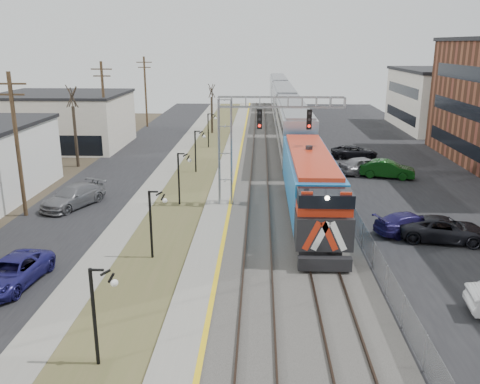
{
  "coord_description": "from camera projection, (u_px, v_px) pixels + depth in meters",
  "views": [
    {
      "loc": [
        2.05,
        -8.44,
        11.75
      ],
      "look_at": [
        0.8,
        22.75,
        2.6
      ],
      "focal_mm": 38.0,
      "sensor_mm": 36.0,
      "label": 1
    }
  ],
  "objects": [
    {
      "name": "sidewalk",
      "position": [
        158.0,
        180.0,
        45.3
      ],
      "size": [
        2.0,
        120.0,
        0.08
      ],
      "primitive_type": "cube",
      "color": "gray",
      "rests_on": "ground"
    },
    {
      "name": "car_street_b",
      "position": [
        73.0,
        197.0,
        37.74
      ],
      "size": [
        4.25,
        5.96,
        1.6
      ],
      "primitive_type": "imported",
      "rotation": [
        0.0,
        0.0,
        -0.41
      ],
      "color": "slate",
      "rests_on": "ground"
    },
    {
      "name": "parking_lot",
      "position": [
        419.0,
        183.0,
        44.41
      ],
      "size": [
        16.0,
        120.0,
        0.04
      ],
      "primitive_type": "cube",
      "color": "black",
      "rests_on": "ground"
    },
    {
      "name": "car_lot_e",
      "position": [
        364.0,
        166.0,
        47.22
      ],
      "size": [
        5.17,
        3.65,
        1.63
      ],
      "primitive_type": "imported",
      "rotation": [
        0.0,
        0.0,
        1.97
      ],
      "color": "gray",
      "rests_on": "ground"
    },
    {
      "name": "ballast_bed",
      "position": [
        282.0,
        181.0,
        44.85
      ],
      "size": [
        8.0,
        120.0,
        0.2
      ],
      "primitive_type": "cube",
      "color": "#595651",
      "rests_on": "ground"
    },
    {
      "name": "street_west",
      "position": [
        109.0,
        180.0,
        45.47
      ],
      "size": [
        7.0,
        120.0,
        0.04
      ],
      "primitive_type": "cube",
      "color": "black",
      "rests_on": "ground"
    },
    {
      "name": "signal_gantry",
      "position": [
        249.0,
        132.0,
        36.7
      ],
      "size": [
        9.0,
        1.07,
        8.15
      ],
      "color": "gray",
      "rests_on": "ground"
    },
    {
      "name": "platform_edge",
      "position": [
        235.0,
        179.0,
        44.97
      ],
      "size": [
        0.24,
        120.0,
        0.01
      ],
      "primitive_type": "cube",
      "color": "gold",
      "rests_on": "platform"
    },
    {
      "name": "grass_median",
      "position": [
        192.0,
        180.0,
        45.18
      ],
      "size": [
        4.0,
        120.0,
        0.06
      ],
      "primitive_type": "cube",
      "color": "#4E512B",
      "rests_on": "ground"
    },
    {
      "name": "track_near",
      "position": [
        259.0,
        178.0,
        44.88
      ],
      "size": [
        1.58,
        120.0,
        0.15
      ],
      "color": "#2D2119",
      "rests_on": "ballast_bed"
    },
    {
      "name": "car_lot_c",
      "position": [
        444.0,
        230.0,
        31.19
      ],
      "size": [
        5.7,
        3.41,
        1.48
      ],
      "primitive_type": "imported",
      "rotation": [
        0.0,
        0.0,
        1.38
      ],
      "color": "black",
      "rests_on": "ground"
    },
    {
      "name": "train",
      "position": [
        286.0,
        112.0,
        68.48
      ],
      "size": [
        3.0,
        85.85,
        5.33
      ],
      "color": "#166CB9",
      "rests_on": "ground"
    },
    {
      "name": "bare_trees",
      "position": [
        106.0,
        142.0,
        48.52
      ],
      "size": [
        12.3,
        42.3,
        5.95
      ],
      "color": "#382D23",
      "rests_on": "ground"
    },
    {
      "name": "car_street_a",
      "position": [
        12.0,
        273.0,
        25.42
      ],
      "size": [
        2.88,
        5.26,
        1.4
      ],
      "primitive_type": "imported",
      "rotation": [
        0.0,
        0.0,
        -0.12
      ],
      "color": "navy",
      "rests_on": "ground"
    },
    {
      "name": "car_lot_f",
      "position": [
        387.0,
        170.0,
        45.91
      ],
      "size": [
        5.08,
        2.91,
        1.58
      ],
      "primitive_type": "imported",
      "rotation": [
        0.0,
        0.0,
        1.3
      ],
      "color": "#0A360C",
      "rests_on": "ground"
    },
    {
      "name": "track_far",
      "position": [
        299.0,
        179.0,
        44.75
      ],
      "size": [
        1.58,
        120.0,
        0.15
      ],
      "color": "#2D2119",
      "rests_on": "ballast_bed"
    },
    {
      "name": "car_lot_d",
      "position": [
        410.0,
        224.0,
        32.36
      ],
      "size": [
        5.09,
        3.39,
        1.37
      ],
      "primitive_type": "imported",
      "rotation": [
        0.0,
        0.0,
        1.91
      ],
      "color": "#1D164F",
      "rests_on": "ground"
    },
    {
      "name": "car_lot_g",
      "position": [
        354.0,
        152.0,
        53.91
      ],
      "size": [
        5.0,
        2.64,
        1.34
      ],
      "primitive_type": "imported",
      "rotation": [
        0.0,
        0.0,
        1.66
      ],
      "color": "black",
      "rests_on": "ground"
    },
    {
      "name": "utility_poles",
      "position": [
        17.0,
        146.0,
        34.6
      ],
      "size": [
        0.28,
        80.28,
        10.0
      ],
      "color": "#4C3823",
      "rests_on": "ground"
    },
    {
      "name": "fence",
      "position": [
        330.0,
        173.0,
        44.5
      ],
      "size": [
        0.04,
        120.0,
        1.6
      ],
      "primitive_type": "cube",
      "color": "gray",
      "rests_on": "ground"
    },
    {
      "name": "lampposts",
      "position": [
        152.0,
        223.0,
        28.6
      ],
      "size": [
        0.14,
        62.14,
        4.0
      ],
      "color": "black",
      "rests_on": "ground"
    },
    {
      "name": "platform",
      "position": [
        225.0,
        180.0,
        45.04
      ],
      "size": [
        2.0,
        120.0,
        0.24
      ],
      "primitive_type": "cube",
      "color": "gray",
      "rests_on": "ground"
    }
  ]
}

